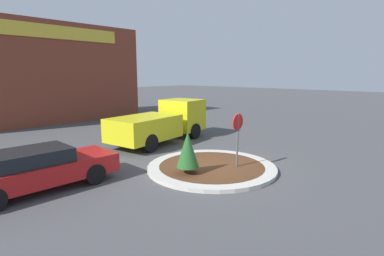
# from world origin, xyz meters

# --- Properties ---
(ground_plane) EXTENTS (120.00, 120.00, 0.00)m
(ground_plane) POSITION_xyz_m (0.00, 0.00, 0.00)
(ground_plane) COLOR #474749
(traffic_island) EXTENTS (4.87, 4.87, 0.14)m
(traffic_island) POSITION_xyz_m (0.00, 0.00, 0.07)
(traffic_island) COLOR #BCB7AD
(traffic_island) RESTS_ON ground_plane
(stop_sign) EXTENTS (0.62, 0.07, 2.16)m
(stop_sign) POSITION_xyz_m (0.56, -0.77, 1.47)
(stop_sign) COLOR #4C4C51
(stop_sign) RESTS_ON ground_plane
(island_shrub) EXTENTS (0.79, 0.79, 1.48)m
(island_shrub) POSITION_xyz_m (-1.25, 0.06, 0.99)
(island_shrub) COLOR brown
(island_shrub) RESTS_ON traffic_island
(utility_truck) EXTENTS (6.06, 2.88, 2.13)m
(utility_truck) POSITION_xyz_m (1.86, 4.89, 1.05)
(utility_truck) COLOR gold
(utility_truck) RESTS_ON ground_plane
(storefront_building) EXTENTS (14.14, 6.07, 7.20)m
(storefront_building) POSITION_xyz_m (0.37, 17.42, 3.60)
(storefront_building) COLOR brown
(storefront_building) RESTS_ON ground_plane
(parked_sedan_red) EXTENTS (4.69, 1.85, 1.33)m
(parked_sedan_red) POSITION_xyz_m (-5.31, 2.60, 0.69)
(parked_sedan_red) COLOR #B21919
(parked_sedan_red) RESTS_ON ground_plane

